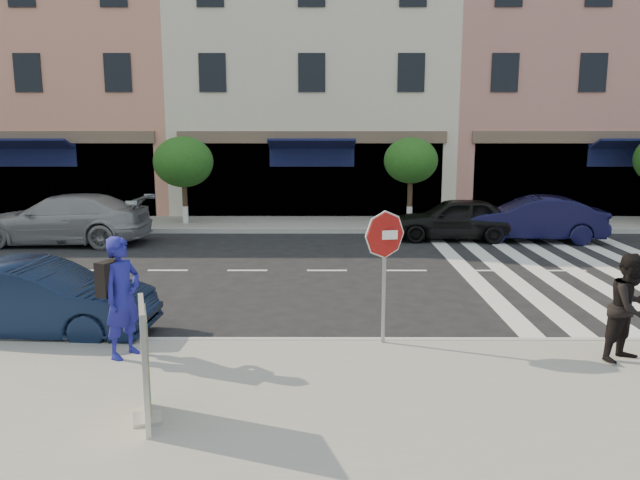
{
  "coord_description": "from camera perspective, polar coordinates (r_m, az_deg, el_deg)",
  "views": [
    {
      "loc": [
        -0.14,
        -11.23,
        3.6
      ],
      "look_at": [
        -0.17,
        0.66,
        1.4
      ],
      "focal_mm": 35.0,
      "sensor_mm": 36.0,
      "label": 1
    }
  ],
  "objects": [
    {
      "name": "car_near_mid",
      "position": [
        11.76,
        -24.57,
        -4.97
      ],
      "size": [
        4.07,
        1.63,
        1.32
      ],
      "primitive_type": "imported",
      "rotation": [
        0.0,
        0.0,
        1.51
      ],
      "color": "black",
      "rests_on": "ground"
    },
    {
      "name": "street_tree_c",
      "position": [
        22.29,
        8.3,
        7.17
      ],
      "size": [
        1.9,
        1.9,
        3.04
      ],
      "color": "#473323",
      "rests_on": "sidewalk_far"
    },
    {
      "name": "poster_board",
      "position": [
        7.68,
        -15.7,
        -10.93
      ],
      "size": [
        0.41,
        0.92,
        1.44
      ],
      "rotation": [
        0.0,
        0.0,
        0.3
      ],
      "color": "beige",
      "rests_on": "sidewalk_near"
    },
    {
      "name": "building_centre",
      "position": [
        28.3,
        -0.61,
        14.32
      ],
      "size": [
        11.0,
        9.0,
        11.0
      ],
      "primitive_type": "cube",
      "color": "beige",
      "rests_on": "ground"
    },
    {
      "name": "walker",
      "position": [
        10.26,
        26.51,
        -5.56
      ],
      "size": [
        0.99,
        0.94,
        1.62
      ],
      "primitive_type": "imported",
      "rotation": [
        0.0,
        0.0,
        0.56
      ],
      "color": "black",
      "rests_on": "sidewalk_near"
    },
    {
      "name": "car_far_right",
      "position": [
        20.65,
        18.9,
        1.85
      ],
      "size": [
        4.41,
        1.95,
        1.41
      ],
      "primitive_type": "imported",
      "rotation": [
        0.0,
        0.0,
        -1.68
      ],
      "color": "black",
      "rests_on": "ground"
    },
    {
      "name": "ground",
      "position": [
        11.79,
        0.81,
        -7.29
      ],
      "size": [
        120.0,
        120.0,
        0.0
      ],
      "primitive_type": "plane",
      "color": "black",
      "rests_on": "ground"
    },
    {
      "name": "building_east_mid",
      "position": [
        30.67,
        23.28,
        15.07
      ],
      "size": [
        13.0,
        9.0,
        13.0
      ],
      "primitive_type": "cube",
      "color": "tan",
      "rests_on": "ground"
    },
    {
      "name": "building_west_mid",
      "position": [
        30.44,
        -21.67,
        16.17
      ],
      "size": [
        10.0,
        9.0,
        14.0
      ],
      "primitive_type": "cube",
      "color": "tan",
      "rests_on": "ground"
    },
    {
      "name": "car_far_mid",
      "position": [
        20.22,
        12.26,
        1.93
      ],
      "size": [
        4.08,
        1.86,
        1.36
      ],
      "primitive_type": "imported",
      "rotation": [
        0.0,
        0.0,
        -1.64
      ],
      "color": "black",
      "rests_on": "ground"
    },
    {
      "name": "street_tree_wb",
      "position": [
        22.6,
        -12.38,
        6.96
      ],
      "size": [
        2.1,
        2.1,
        3.06
      ],
      "color": "#473323",
      "rests_on": "sidewalk_far"
    },
    {
      "name": "car_far_left",
      "position": [
        20.62,
        -22.45,
        1.76
      ],
      "size": [
        5.29,
        2.25,
        1.52
      ],
      "primitive_type": "imported",
      "rotation": [
        0.0,
        0.0,
        -1.59
      ],
      "color": "gray",
      "rests_on": "ground"
    },
    {
      "name": "photographer",
      "position": [
        9.78,
        -17.62,
        -5.0
      ],
      "size": [
        0.7,
        0.8,
        1.84
      ],
      "primitive_type": "imported",
      "rotation": [
        0.0,
        0.0,
        1.1
      ],
      "color": "navy",
      "rests_on": "sidewalk_near"
    },
    {
      "name": "sidewalk_far",
      "position": [
        22.51,
        0.49,
        1.46
      ],
      "size": [
        60.0,
        3.0,
        0.15
      ],
      "primitive_type": "cube",
      "color": "gray",
      "rests_on": "ground"
    },
    {
      "name": "stop_sign",
      "position": [
        9.79,
        5.94,
        -0.56
      ],
      "size": [
        0.75,
        0.17,
        2.15
      ],
      "rotation": [
        0.0,
        0.0,
        0.17
      ],
      "color": "gray",
      "rests_on": "sidewalk_near"
    },
    {
      "name": "sidewalk_near",
      "position": [
        8.27,
        1.13,
        -14.74
      ],
      "size": [
        60.0,
        4.5,
        0.15
      ],
      "primitive_type": "cube",
      "color": "gray",
      "rests_on": "ground"
    }
  ]
}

